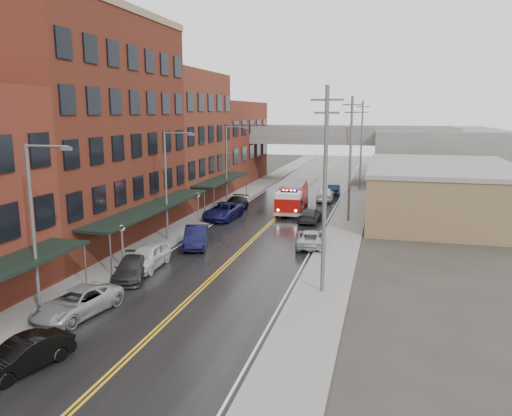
# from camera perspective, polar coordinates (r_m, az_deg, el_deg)

# --- Properties ---
(road) EXTENTS (11.00, 160.00, 0.02)m
(road) POSITION_cam_1_polar(r_m,az_deg,el_deg) (45.59, 0.93, -2.43)
(road) COLOR black
(road) RESTS_ON ground
(sidewalk_left) EXTENTS (3.00, 160.00, 0.15)m
(sidewalk_left) POSITION_cam_1_polar(r_m,az_deg,el_deg) (47.78, -7.61, -1.82)
(sidewalk_left) COLOR slate
(sidewalk_left) RESTS_ON ground
(sidewalk_right) EXTENTS (3.00, 160.00, 0.15)m
(sidewalk_right) POSITION_cam_1_polar(r_m,az_deg,el_deg) (44.46, 10.12, -2.86)
(sidewalk_right) COLOR slate
(sidewalk_right) RESTS_ON ground
(curb_left) EXTENTS (0.30, 160.00, 0.15)m
(curb_left) POSITION_cam_1_polar(r_m,az_deg,el_deg) (47.19, -5.75, -1.94)
(curb_left) COLOR gray
(curb_left) RESTS_ON ground
(curb_right) EXTENTS (0.30, 160.00, 0.15)m
(curb_right) POSITION_cam_1_polar(r_m,az_deg,el_deg) (44.61, 8.01, -2.75)
(curb_right) COLOR gray
(curb_right) RESTS_ON ground
(brick_building_b) EXTENTS (9.00, 20.00, 18.00)m
(brick_building_b) POSITION_cam_1_polar(r_m,az_deg,el_deg) (43.26, -18.95, 8.30)
(brick_building_b) COLOR #5B2718
(brick_building_b) RESTS_ON ground
(brick_building_c) EXTENTS (9.00, 15.00, 15.00)m
(brick_building_c) POSITION_cam_1_polar(r_m,az_deg,el_deg) (58.72, -9.37, 7.82)
(brick_building_c) COLOR brown
(brick_building_c) RESTS_ON ground
(brick_building_far) EXTENTS (9.00, 20.00, 12.00)m
(brick_building_far) POSITION_cam_1_polar(r_m,az_deg,el_deg) (75.11, -3.89, 7.44)
(brick_building_far) COLOR maroon
(brick_building_far) RESTS_ON ground
(tan_building) EXTENTS (14.00, 22.00, 5.00)m
(tan_building) POSITION_cam_1_polar(r_m,az_deg,el_deg) (53.98, 20.33, 1.68)
(tan_building) COLOR olive
(tan_building) RESTS_ON ground
(right_far_block) EXTENTS (18.00, 30.00, 8.00)m
(right_far_block) POSITION_cam_1_polar(r_m,az_deg,el_deg) (83.69, 19.84, 5.80)
(right_far_block) COLOR slate
(right_far_block) RESTS_ON ground
(awning_1) EXTENTS (2.60, 18.00, 3.09)m
(awning_1) POSITION_cam_1_polar(r_m,az_deg,el_deg) (41.03, -11.64, 0.09)
(awning_1) COLOR black
(awning_1) RESTS_ON ground
(awning_2) EXTENTS (2.60, 13.00, 3.09)m
(awning_2) POSITION_cam_1_polar(r_m,az_deg,el_deg) (57.03, -3.88, 3.29)
(awning_2) COLOR black
(awning_2) RESTS_ON ground
(globe_lamp_1) EXTENTS (0.44, 0.44, 3.12)m
(globe_lamp_1) POSITION_cam_1_polar(r_m,az_deg,el_deg) (34.63, -15.07, -3.20)
(globe_lamp_1) COLOR #59595B
(globe_lamp_1) RESTS_ON ground
(globe_lamp_2) EXTENTS (0.44, 0.44, 3.12)m
(globe_lamp_2) POSITION_cam_1_polar(r_m,az_deg,el_deg) (47.01, -6.66, 0.77)
(globe_lamp_2) COLOR #59595B
(globe_lamp_2) RESTS_ON ground
(street_lamp_0) EXTENTS (2.64, 0.22, 9.00)m
(street_lamp_0) POSITION_cam_1_polar(r_m,az_deg,el_deg) (27.64, -23.81, -1.19)
(street_lamp_0) COLOR #59595B
(street_lamp_0) RESTS_ON ground
(street_lamp_1) EXTENTS (2.64, 0.22, 9.00)m
(street_lamp_1) POSITION_cam_1_polar(r_m,az_deg,el_deg) (41.17, -9.96, 3.29)
(street_lamp_1) COLOR #59595B
(street_lamp_1) RESTS_ON ground
(street_lamp_2) EXTENTS (2.64, 0.22, 9.00)m
(street_lamp_2) POSITION_cam_1_polar(r_m,az_deg,el_deg) (56.02, -3.15, 5.43)
(street_lamp_2) COLOR #59595B
(street_lamp_2) RESTS_ON ground
(utility_pole_0) EXTENTS (1.80, 0.24, 12.00)m
(utility_pole_0) POSITION_cam_1_polar(r_m,az_deg,el_deg) (28.60, 7.87, 2.30)
(utility_pole_0) COLOR #59595B
(utility_pole_0) RESTS_ON ground
(utility_pole_1) EXTENTS (1.80, 0.24, 12.00)m
(utility_pole_1) POSITION_cam_1_polar(r_m,az_deg,el_deg) (48.39, 10.74, 5.72)
(utility_pole_1) COLOR #59595B
(utility_pole_1) RESTS_ON ground
(utility_pole_2) EXTENTS (1.80, 0.24, 12.00)m
(utility_pole_2) POSITION_cam_1_polar(r_m,az_deg,el_deg) (68.31, 11.94, 7.14)
(utility_pole_2) COLOR #59595B
(utility_pole_2) RESTS_ON ground
(overpass) EXTENTS (40.00, 10.00, 7.50)m
(overpass) POSITION_cam_1_polar(r_m,az_deg,el_deg) (75.96, 6.73, 7.42)
(overpass) COLOR slate
(overpass) RESTS_ON ground
(fire_truck) EXTENTS (3.67, 8.35, 3.00)m
(fire_truck) POSITION_cam_1_polar(r_m,az_deg,el_deg) (53.18, 4.16, 1.25)
(fire_truck) COLOR #960B06
(fire_truck) RESTS_ON ground
(parked_car_left_1) EXTENTS (2.59, 4.42, 1.38)m
(parked_car_left_1) POSITION_cam_1_polar(r_m,az_deg,el_deg) (23.47, -25.05, -15.00)
(parked_car_left_1) COLOR black
(parked_car_left_1) RESTS_ON ground
(parked_car_left_2) EXTENTS (3.29, 5.51, 1.43)m
(parked_car_left_2) POSITION_cam_1_polar(r_m,az_deg,el_deg) (28.21, -19.78, -10.14)
(parked_car_left_2) COLOR #919498
(parked_car_left_2) RESTS_ON ground
(parked_car_left_3) EXTENTS (3.19, 4.99, 1.34)m
(parked_car_left_3) POSITION_cam_1_polar(r_m,az_deg,el_deg) (33.16, -14.08, -6.73)
(parked_car_left_3) COLOR #262729
(parked_car_left_3) RESTS_ON ground
(parked_car_left_4) EXTENTS (2.20, 4.93, 1.65)m
(parked_car_left_4) POSITION_cam_1_polar(r_m,az_deg,el_deg) (35.05, -12.30, -5.43)
(parked_car_left_4) COLOR silver
(parked_car_left_4) RESTS_ON ground
(parked_car_left_5) EXTENTS (3.08, 5.21, 1.62)m
(parked_car_left_5) POSITION_cam_1_polar(r_m,az_deg,el_deg) (39.84, -6.87, -3.29)
(parked_car_left_5) COLOR black
(parked_car_left_5) RESTS_ON ground
(parked_car_left_6) EXTENTS (3.00, 6.01, 1.63)m
(parked_car_left_6) POSITION_cam_1_polar(r_m,az_deg,el_deg) (49.78, -3.79, -0.36)
(parked_car_left_6) COLOR #131348
(parked_car_left_6) RESTS_ON ground
(parked_car_left_7) EXTENTS (2.26, 5.22, 1.50)m
(parked_car_left_7) POSITION_cam_1_polar(r_m,az_deg,el_deg) (53.67, -2.39, 0.40)
(parked_car_left_7) COLOR black
(parked_car_left_7) RESTS_ON ground
(parked_car_right_0) EXTENTS (2.79, 5.06, 1.34)m
(parked_car_right_0) POSITION_cam_1_polar(r_m,az_deg,el_deg) (39.87, 6.28, -3.47)
(parked_car_right_0) COLOR #A7AAAF
(parked_car_right_0) RESTS_ON ground
(parked_car_right_1) EXTENTS (2.11, 4.74, 1.35)m
(parked_car_right_1) POSITION_cam_1_polar(r_m,az_deg,el_deg) (48.80, 6.22, -0.80)
(parked_car_right_1) COLOR #2A2A2D
(parked_car_right_1) RESTS_ON ground
(parked_car_right_2) EXTENTS (2.23, 4.92, 1.64)m
(parked_car_right_2) POSITION_cam_1_polar(r_m,az_deg,el_deg) (60.48, 7.91, 1.57)
(parked_car_right_2) COLOR silver
(parked_car_right_2) RESTS_ON ground
(parked_car_right_3) EXTENTS (1.58, 4.19, 1.37)m
(parked_car_right_3) POSITION_cam_1_polar(r_m,az_deg,el_deg) (65.19, 8.91, 2.10)
(parked_car_right_3) COLOR black
(parked_car_right_3) RESTS_ON ground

